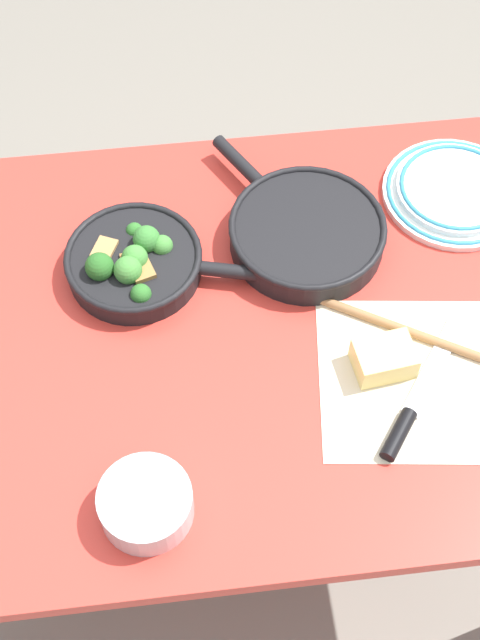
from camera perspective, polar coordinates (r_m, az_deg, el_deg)
The scene contains 10 objects.
ground_plane at distance 2.09m, azimuth -0.00°, elevation -11.35°, with size 14.00×14.00×0.00m, color slate.
dining_table_red at distance 1.51m, azimuth -0.00°, elevation -2.19°, with size 1.19×0.84×0.74m.
skillet_broccoli at distance 1.48m, azimuth -6.69°, elevation 3.72°, with size 0.37×0.23×0.08m.
skillet_eggs at distance 1.52m, azimuth 4.25°, elevation 5.61°, with size 0.27×0.36×0.05m.
wooden_spoon at distance 1.46m, azimuth 6.89°, elevation 0.70°, with size 0.34×0.22×0.02m.
parchment_sheet at distance 1.41m, azimuth 10.79°, elevation -3.68°, with size 0.31×0.32×0.00m.
grater_knife at distance 1.38m, azimuth 11.01°, elevation -5.45°, with size 0.19×0.24×0.02m.
cheese_block at distance 1.39m, azimuth 9.19°, elevation -2.47°, with size 0.10×0.08×0.05m.
dinner_plate_stack at distance 1.64m, azimuth 13.59°, elevation 8.05°, with size 0.26×0.26×0.03m.
prep_bowl_steel at distance 1.28m, azimuth -6.05°, elevation -11.63°, with size 0.13×0.13×0.06m.
Camera 1 is at (-0.09, -0.77, 1.94)m, focal length 50.00 mm.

